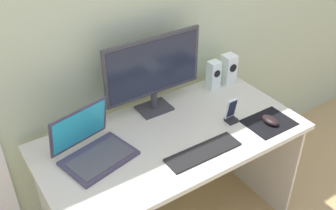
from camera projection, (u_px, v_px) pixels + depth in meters
wall_back at (128, 10)px, 1.97m from camera, size 6.00×0.04×2.50m
desk at (172, 157)px, 2.07m from camera, size 1.36×0.69×0.71m
monitor at (153, 70)px, 2.04m from camera, size 0.57×0.14×0.43m
speaker_right at (229, 69)px, 2.38m from camera, size 0.08×0.08×0.18m
speaker_near_monitor at (214, 75)px, 2.33m from camera, size 0.07×0.07×0.17m
laptop at (93, 147)px, 1.83m from camera, size 0.37×0.33×0.23m
keyboard_external at (203, 152)px, 1.87m from camera, size 0.39×0.12×0.01m
mousepad at (269, 122)px, 2.07m from camera, size 0.25×0.20×0.00m
mouse at (270, 120)px, 2.06m from camera, size 0.06×0.10×0.04m
phone_in_dock at (231, 114)px, 2.06m from camera, size 0.06×0.05×0.14m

